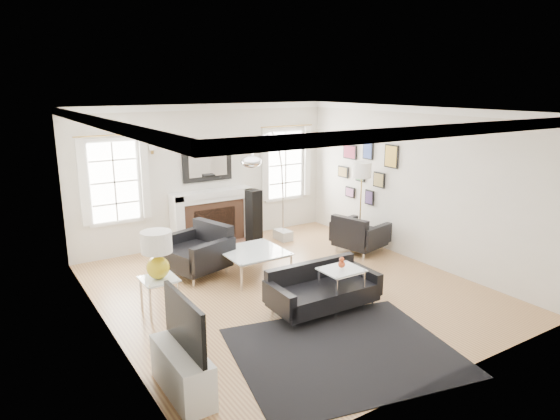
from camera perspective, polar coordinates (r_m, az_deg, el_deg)
floor at (r=8.05m, az=0.94°, el=-9.03°), size 6.00×6.00×0.00m
back_wall at (r=10.19m, az=-8.36°, el=4.03°), size 5.50×0.04×2.80m
front_wall at (r=5.46m, az=18.68°, el=-5.53°), size 5.50×0.04×2.80m
left_wall at (r=6.55m, az=-19.54°, el=-2.33°), size 0.04×6.00×2.80m
right_wall at (r=9.37m, az=15.19°, el=2.79°), size 0.04×6.00×2.80m
ceiling at (r=7.40m, az=1.03°, el=11.31°), size 5.50×6.00×0.02m
crown_molding at (r=7.41m, az=1.03°, el=10.85°), size 5.50×6.00×0.12m
fireplace at (r=10.19m, az=-7.71°, el=-0.90°), size 1.70×0.69×1.11m
mantel_mirror at (r=10.11m, az=-8.31°, el=5.38°), size 1.05×0.07×0.75m
window_left at (r=9.54m, az=-18.43°, el=3.11°), size 1.24×0.15×1.62m
window_right at (r=11.01m, az=0.58°, el=5.24°), size 1.24×0.15×1.62m
gallery_wall at (r=10.22m, az=9.77°, el=4.76°), size 0.04×1.73×1.29m
tv_unit at (r=5.54m, az=-11.08°, el=-16.96°), size 0.35×1.00×1.09m
area_rug at (r=6.36m, az=7.33°, el=-15.78°), size 2.99×2.66×0.01m
sofa at (r=7.31m, az=4.71°, el=-9.09°), size 1.63×0.77×0.53m
armchair_left at (r=8.66m, az=-9.25°, el=-4.73°), size 1.17×1.25×0.70m
armchair_right at (r=9.75m, az=8.94°, el=-2.85°), size 1.00×1.07×0.62m
coffee_table at (r=8.44m, az=-3.13°, el=-4.88°), size 1.01×1.01×0.45m
side_table_left at (r=7.28m, az=-13.64°, el=-8.36°), size 0.48×0.48×0.53m
nesting_table at (r=7.20m, az=7.01°, el=-7.63°), size 0.57×0.48×0.63m
gourd_lamp at (r=7.11m, az=-13.88°, el=-4.64°), size 0.43×0.43×0.68m
orange_vase at (r=7.12m, az=7.06°, el=-6.03°), size 0.10×0.10×0.16m
arc_floor_lamp at (r=9.30m, az=-1.29°, el=2.66°), size 1.71×1.59×2.43m
stick_floor_lamp at (r=9.54m, az=9.33°, el=4.01°), size 0.35×0.35×1.75m
speaker_tower at (r=9.60m, az=-3.00°, el=-1.29°), size 0.28×0.28×1.22m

